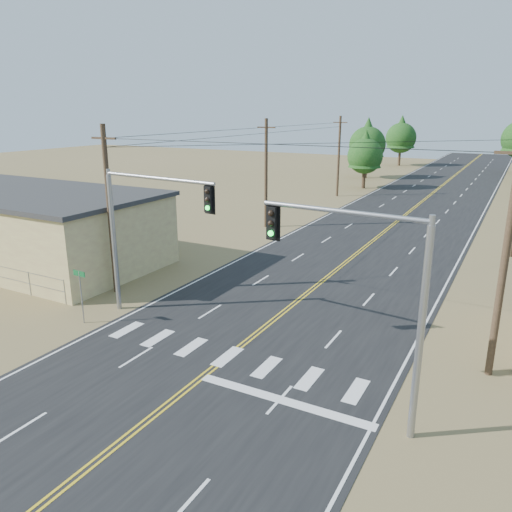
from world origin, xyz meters
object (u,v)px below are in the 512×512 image
Objects in this scene: signal_mast_left at (139,220)px; street_sign at (81,288)px; signal_mast_right at (372,284)px; building_left at (26,227)px.

signal_mast_left reaches higher than street_sign.
signal_mast_left is 1.01× the size of signal_mast_right.
signal_mast_left is 4.66m from street_sign.
street_sign is (12.39, -6.36, -0.58)m from building_left.
street_sign is at bearing -27.19° from building_left.
street_sign is (-15.42, 1.37, -3.28)m from signal_mast_right.
street_sign is (-2.35, -2.14, -3.41)m from signal_mast_left.
building_left is 13.94m from street_sign.
signal_mast_right is (27.81, -7.73, 2.70)m from building_left.
building_left is at bearing 170.00° from signal_mast_left.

